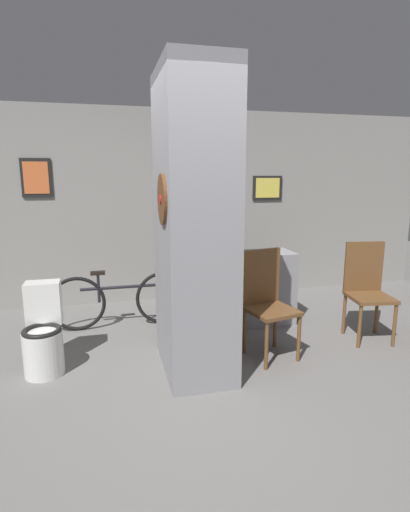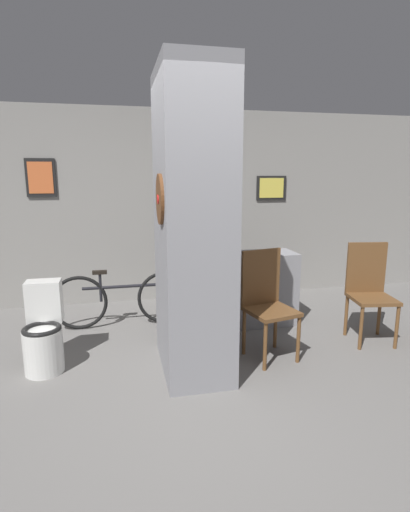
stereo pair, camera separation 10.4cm
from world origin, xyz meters
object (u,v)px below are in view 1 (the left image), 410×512
(bicycle, at_px, (121,299))
(bottle_tall, at_px, (220,245))
(chair_by_doorway, at_px, (367,287))
(toilet, at_px, (43,335))
(chair_near_pillar, at_px, (267,299))

(bicycle, bearing_deg, bottle_tall, -9.25)
(chair_by_doorway, distance_m, bottle_tall, 1.65)
(chair_by_doorway, bearing_deg, bicycle, 169.03)
(toilet, xyz_separation_m, bicycle, (0.72, 0.91, -0.01))
(bottle_tall, bearing_deg, chair_near_pillar, -76.33)
(toilet, bearing_deg, chair_by_doorway, -0.55)
(chair_near_pillar, height_order, bicycle, chair_near_pillar)
(chair_by_doorway, relative_size, bottle_tall, 4.03)
(bottle_tall, bearing_deg, bicycle, 170.75)
(chair_by_doorway, xyz_separation_m, bicycle, (-2.55, 0.94, -0.23))
(chair_near_pillar, height_order, chair_by_doorway, same)
(bicycle, bearing_deg, toilet, -128.37)
(toilet, bearing_deg, bicycle, 51.63)
(toilet, height_order, chair_by_doorway, chair_by_doorway)
(toilet, bearing_deg, chair_near_pillar, -4.71)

